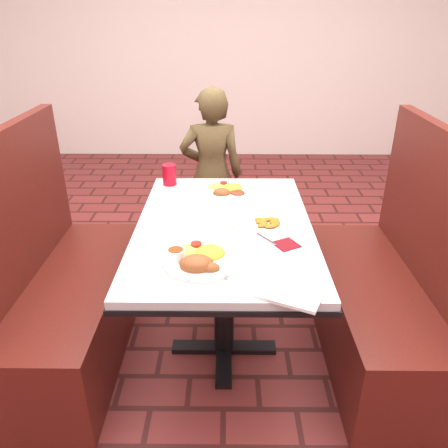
# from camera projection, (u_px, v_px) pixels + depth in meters

# --- Properties ---
(dining_table) EXTENTS (0.81, 1.21, 0.75)m
(dining_table) POSITION_uv_depth(u_px,v_px,m) (224.00, 242.00, 2.05)
(dining_table) COLOR silver
(dining_table) RESTS_ON ground
(booth_bench_left) EXTENTS (0.47, 1.20, 1.17)m
(booth_bench_left) POSITION_uv_depth(u_px,v_px,m) (66.00, 298.00, 2.20)
(booth_bench_left) COLOR #581B14
(booth_bench_left) RESTS_ON ground
(booth_bench_right) EXTENTS (0.47, 1.20, 1.17)m
(booth_bench_right) POSITION_uv_depth(u_px,v_px,m) (383.00, 300.00, 2.18)
(booth_bench_right) COLOR #581B14
(booth_bench_right) RESTS_ON ground
(diner_person) EXTENTS (0.45, 0.30, 1.20)m
(diner_person) POSITION_uv_depth(u_px,v_px,m) (212.00, 175.00, 3.05)
(diner_person) COLOR brown
(diner_person) RESTS_ON ground
(near_dinner_plate) EXTENTS (0.30, 0.30, 0.09)m
(near_dinner_plate) POSITION_uv_depth(u_px,v_px,m) (199.00, 256.00, 1.68)
(near_dinner_plate) COLOR white
(near_dinner_plate) RESTS_ON dining_table
(far_dinner_plate) EXTENTS (0.27, 0.27, 0.07)m
(far_dinner_plate) POSITION_uv_depth(u_px,v_px,m) (227.00, 189.00, 2.33)
(far_dinner_plate) COLOR white
(far_dinner_plate) RESTS_ON dining_table
(plantain_plate) EXTENTS (0.18, 0.18, 0.03)m
(plantain_plate) POSITION_uv_depth(u_px,v_px,m) (269.00, 224.00, 1.98)
(plantain_plate) COLOR white
(plantain_plate) RESTS_ON dining_table
(maroon_napkin) EXTENTS (0.13, 0.13, 0.00)m
(maroon_napkin) POSITION_uv_depth(u_px,v_px,m) (286.00, 244.00, 1.83)
(maroon_napkin) COLOR maroon
(maroon_napkin) RESTS_ON dining_table
(spoon_utensil) EXTENTS (0.08, 0.11, 0.00)m
(spoon_utensil) POSITION_uv_depth(u_px,v_px,m) (266.00, 239.00, 1.86)
(spoon_utensil) COLOR silver
(spoon_utensil) RESTS_ON dining_table
(red_tumbler) EXTENTS (0.08, 0.08, 0.11)m
(red_tumbler) POSITION_uv_depth(u_px,v_px,m) (169.00, 175.00, 2.43)
(red_tumbler) COLOR red
(red_tumbler) RESTS_ON dining_table
(paper_napkin) EXTENTS (0.26, 0.24, 0.01)m
(paper_napkin) POSITION_uv_depth(u_px,v_px,m) (291.00, 292.00, 1.51)
(paper_napkin) COLOR white
(paper_napkin) RESTS_ON dining_table
(knife_utensil) EXTENTS (0.09, 0.16, 0.00)m
(knife_utensil) POSITION_uv_depth(u_px,v_px,m) (217.00, 267.00, 1.65)
(knife_utensil) COLOR silver
(knife_utensil) RESTS_ON dining_table
(fork_utensil) EXTENTS (0.01, 0.13, 0.00)m
(fork_utensil) POSITION_uv_depth(u_px,v_px,m) (189.00, 271.00, 1.63)
(fork_utensil) COLOR silver
(fork_utensil) RESTS_ON dining_table
(lettuce_shreds) EXTENTS (0.28, 0.32, 0.00)m
(lettuce_shreds) POSITION_uv_depth(u_px,v_px,m) (233.00, 218.00, 2.06)
(lettuce_shreds) COLOR #82B247
(lettuce_shreds) RESTS_ON dining_table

